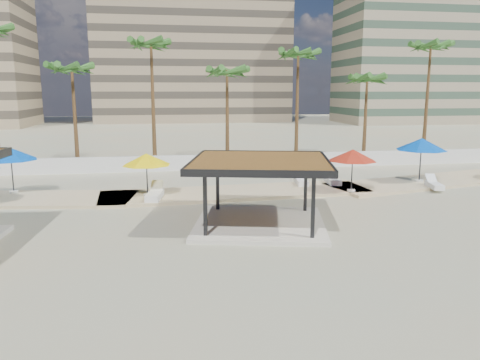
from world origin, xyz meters
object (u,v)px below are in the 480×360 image
Objects in this scene: pavilion_central at (260,186)px; lounger_a at (155,195)px; lounger_c at (332,180)px; umbrella_c at (353,155)px; lounger_b at (301,181)px; lounger_d at (434,185)px.

pavilion_central is 7.55m from lounger_a.
lounger_a reaches higher than lounger_c.
lounger_c is (-0.18, 2.75, -1.98)m from umbrella_c.
lounger_a is 1.11× the size of lounger_b.
pavilion_central is 13.64m from lounger_d.
lounger_a is at bearing 102.84° from lounger_d.
lounger_b reaches higher than lounger_d.
lounger_a is (-4.84, 5.61, -1.46)m from pavilion_central.
lounger_a reaches higher than lounger_d.
lounger_d is at bearing -107.40° from lounger_c.
pavilion_central is 2.31× the size of umbrella_c.
lounger_d is (17.10, 0.17, -0.03)m from lounger_a.
pavilion_central is at bearing 158.99° from lounger_b.
pavilion_central is at bearing -140.42° from umbrella_c.
umbrella_c is 11.73m from lounger_a.
lounger_b is at bearing 130.14° from umbrella_c.
lounger_a is 11.70m from lounger_c.
lounger_d is at bearing -80.10° from lounger_a.
pavilion_central is 3.18× the size of lounger_a.
umbrella_c is at bearing 104.53° from lounger_d.
lounger_a is 1.01× the size of lounger_c.
lounger_c is at bearing -67.34° from lounger_a.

